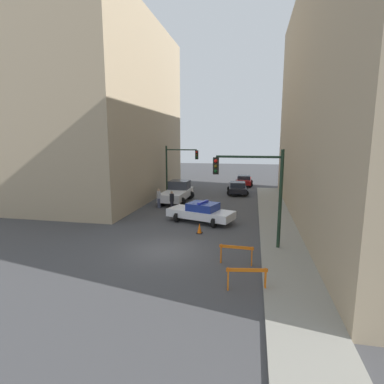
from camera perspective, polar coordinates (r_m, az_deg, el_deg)
ground_plane at (r=16.24m, az=-5.22°, el=-11.02°), size 120.00×120.00×0.00m
sidewalk_right at (r=15.69m, az=17.53°, el=-11.99°), size 2.40×44.00×0.12m
building_corner_left at (r=33.03m, az=-18.94°, el=14.19°), size 14.00×20.00×17.13m
traffic_light_near at (r=16.05m, az=12.45°, el=1.58°), size 3.64×0.35×5.20m
traffic_light_far at (r=31.05m, az=-2.93°, el=5.46°), size 3.44×0.35×5.20m
police_car at (r=21.33m, az=1.75°, el=-3.84°), size 5.04×3.21×1.52m
white_truck at (r=28.42m, az=-2.82°, el=-0.02°), size 2.74×5.45×1.90m
parked_car_near at (r=32.90m, az=8.66°, el=0.83°), size 2.49×4.43×1.31m
parked_car_mid at (r=39.06m, az=9.87°, el=2.21°), size 2.30×4.31×1.31m
pedestrian_crossing at (r=24.61m, az=-3.86°, el=-1.68°), size 0.44×0.44×1.66m
pedestrian_corner at (r=25.94m, az=-6.35°, el=-1.12°), size 0.50×0.50×1.66m
barrier_front at (r=12.21m, az=10.39°, el=-15.33°), size 1.59×0.41×0.90m
barrier_mid at (r=14.46m, az=8.44°, el=-11.16°), size 1.60×0.23×0.90m
traffic_cone at (r=18.89m, az=1.43°, el=-6.95°), size 0.36×0.36×0.66m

